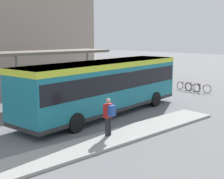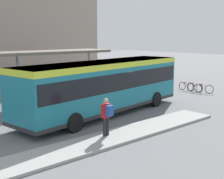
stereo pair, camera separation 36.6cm
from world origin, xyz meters
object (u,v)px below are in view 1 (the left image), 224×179
city_bus (105,83)px  bicycle_orange (184,86)px  pedestrian_waiting (109,115)px  bicycle_red (201,88)px  bicycle_white (192,87)px

city_bus → bicycle_orange: city_bus is taller
pedestrian_waiting → bicycle_orange: (13.00, 4.91, -0.74)m
pedestrian_waiting → bicycle_orange: size_ratio=1.05×
pedestrian_waiting → bicycle_orange: 13.92m
bicycle_red → bicycle_orange: (-0.06, 1.56, -0.01)m
pedestrian_waiting → bicycle_white: pedestrian_waiting is taller
pedestrian_waiting → bicycle_white: size_ratio=1.01×
bicycle_red → bicycle_orange: bearing=173.2°
city_bus → bicycle_white: (10.19, 0.69, -1.43)m
bicycle_red → bicycle_orange: size_ratio=1.02×
bicycle_orange → pedestrian_waiting: bearing=-64.3°
bicycle_orange → bicycle_white: bearing=4.6°
pedestrian_waiting → bicycle_red: pedestrian_waiting is taller
pedestrian_waiting → bicycle_red: (13.06, 3.35, -0.73)m
bicycle_white → bicycle_orange: (0.01, 0.78, -0.02)m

